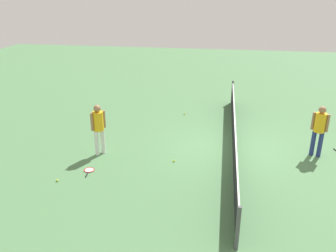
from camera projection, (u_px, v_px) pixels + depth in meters
The scene contains 8 objects.
ground_plane at pixel (233, 148), 11.91m from camera, with size 40.00×40.00×0.00m, color #4C7A4C.
court_net at pixel (234, 134), 11.72m from camera, with size 10.09×0.09×1.07m.
player_near_side at pixel (98, 125), 11.11m from camera, with size 0.48×0.48×1.70m.
player_far_side at pixel (319, 127), 10.99m from camera, with size 0.44×0.52×1.70m.
tennis_racket_near_player at pixel (89, 170), 10.42m from camera, with size 0.60×0.35×0.03m.
tennis_ball_near_player at pixel (57, 180), 9.85m from camera, with size 0.07×0.07×0.07m, color #C6E033.
tennis_ball_by_net at pixel (174, 161), 10.95m from camera, with size 0.07×0.07×0.07m, color #C6E033.
tennis_ball_midcourt at pixel (184, 114), 14.96m from camera, with size 0.07×0.07×0.07m, color #C6E033.
Camera 1 is at (10.97, -0.50, 5.17)m, focal length 37.05 mm.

